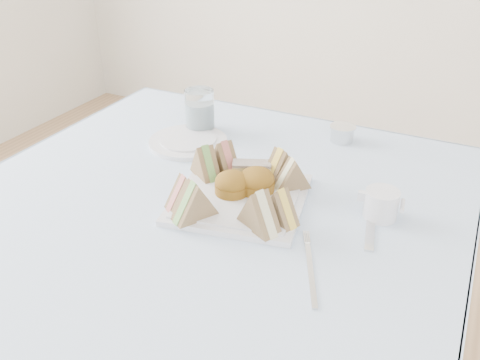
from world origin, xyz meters
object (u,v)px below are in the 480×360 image
at_px(creamer_jug, 381,204).
at_px(water_glass, 200,111).
at_px(table, 210,332).
at_px(serving_plate, 240,199).

bearing_deg(creamer_jug, water_glass, 151.46).
bearing_deg(water_glass, table, -58.44).
bearing_deg(serving_plate, table, -167.20).
bearing_deg(creamer_jug, serving_plate, -172.99).
height_order(water_glass, creamer_jug, water_glass).
bearing_deg(water_glass, creamer_jug, -21.16).
distance_m(water_glass, creamer_jug, 0.55).
xyz_separation_m(table, serving_plate, (0.07, 0.03, 0.38)).
distance_m(table, serving_plate, 0.39).
bearing_deg(table, water_glass, 121.56).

